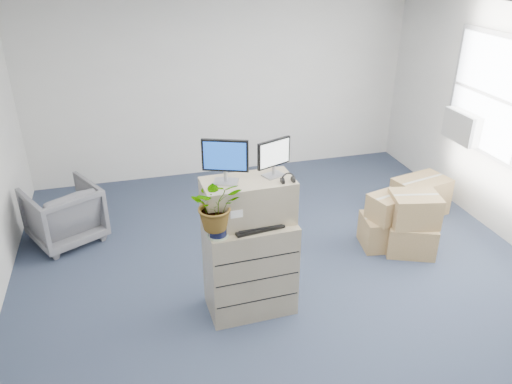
# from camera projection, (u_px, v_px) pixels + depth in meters

# --- Properties ---
(ground) EXTENTS (7.00, 7.00, 0.00)m
(ground) POSITION_uv_depth(u_px,v_px,m) (293.00, 298.00, 5.36)
(ground) COLOR #22293E
(ground) RESTS_ON ground
(wall_back) EXTENTS (6.00, 0.02, 2.80)m
(wall_back) POSITION_uv_depth(u_px,v_px,m) (222.00, 87.00, 7.76)
(wall_back) COLOR beige
(wall_back) RESTS_ON ground
(ac_unit) EXTENTS (0.24, 0.60, 0.40)m
(ac_unit) POSITION_uv_depth(u_px,v_px,m) (464.00, 126.00, 6.70)
(ac_unit) COLOR silver
(ac_unit) RESTS_ON wall_right
(filing_cabinet_lower) EXTENTS (0.88, 0.56, 1.01)m
(filing_cabinet_lower) POSITION_uv_depth(u_px,v_px,m) (250.00, 266.00, 5.01)
(filing_cabinet_lower) COLOR gray
(filing_cabinet_lower) RESTS_ON ground
(filing_cabinet_upper) EXTENTS (0.88, 0.46, 0.43)m
(filing_cabinet_upper) POSITION_uv_depth(u_px,v_px,m) (248.00, 201.00, 4.73)
(filing_cabinet_upper) COLOR gray
(filing_cabinet_upper) RESTS_ON filing_cabinet_lower
(monitor_left) EXTENTS (0.41, 0.23, 0.42)m
(monitor_left) POSITION_uv_depth(u_px,v_px,m) (225.00, 159.00, 4.48)
(monitor_left) COLOR #99999E
(monitor_left) RESTS_ON filing_cabinet_upper
(monitor_right) EXTENTS (0.35, 0.20, 0.36)m
(monitor_right) POSITION_uv_depth(u_px,v_px,m) (274.00, 156.00, 4.63)
(monitor_right) COLOR #99999E
(monitor_right) RESTS_ON filing_cabinet_upper
(headphones) EXTENTS (0.13, 0.02, 0.13)m
(headphones) POSITION_uv_depth(u_px,v_px,m) (288.00, 179.00, 4.58)
(headphones) COLOR black
(headphones) RESTS_ON filing_cabinet_upper
(keyboard) EXTENTS (0.50, 0.26, 0.02)m
(keyboard) POSITION_uv_depth(u_px,v_px,m) (258.00, 227.00, 4.70)
(keyboard) COLOR black
(keyboard) RESTS_ON filing_cabinet_lower
(mouse) EXTENTS (0.11, 0.08, 0.03)m
(mouse) POSITION_uv_depth(u_px,v_px,m) (288.00, 222.00, 4.77)
(mouse) COLOR silver
(mouse) RESTS_ON filing_cabinet_lower
(water_bottle) EXTENTS (0.07, 0.07, 0.24)m
(water_bottle) POSITION_uv_depth(u_px,v_px,m) (254.00, 207.00, 4.82)
(water_bottle) COLOR #979BA0
(water_bottle) RESTS_ON filing_cabinet_lower
(phone_dock) EXTENTS (0.05, 0.04, 0.11)m
(phone_dock) POSITION_uv_depth(u_px,v_px,m) (249.00, 219.00, 4.78)
(phone_dock) COLOR silver
(phone_dock) RESTS_ON filing_cabinet_lower
(external_drive) EXTENTS (0.22, 0.16, 0.06)m
(external_drive) POSITION_uv_depth(u_px,v_px,m) (282.00, 209.00, 4.97)
(external_drive) COLOR black
(external_drive) RESTS_ON filing_cabinet_lower
(tissue_box) EXTENTS (0.25, 0.14, 0.09)m
(tissue_box) POSITION_uv_depth(u_px,v_px,m) (283.00, 203.00, 4.92)
(tissue_box) COLOR #407EDA
(tissue_box) RESTS_ON external_drive
(potted_plant) EXTENTS (0.49, 0.54, 0.47)m
(potted_plant) POSITION_uv_depth(u_px,v_px,m) (217.00, 210.00, 4.45)
(potted_plant) COLOR #9CB18E
(potted_plant) RESTS_ON filing_cabinet_lower
(office_chair) EXTENTS (1.05, 1.03, 0.82)m
(office_chair) POSITION_uv_depth(u_px,v_px,m) (64.00, 211.00, 6.23)
(office_chair) COLOR #5B5B60
(office_chair) RESTS_ON ground
(cardboard_boxes) EXTENTS (1.59, 1.46, 0.77)m
(cardboard_boxes) POSITION_uv_depth(u_px,v_px,m) (408.00, 213.00, 6.36)
(cardboard_boxes) COLOR olive
(cardboard_boxes) RESTS_ON ground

